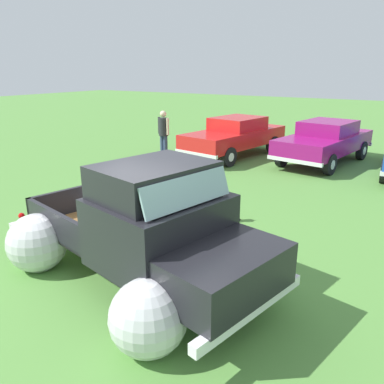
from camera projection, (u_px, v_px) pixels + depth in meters
The scene contains 6 objects.
ground_plane at pixel (135, 276), 6.14m from camera, with size 80.00×80.00×0.00m, color #548C3D.
vintage_pickup_truck at pixel (149, 239), 5.65m from camera, with size 4.92×3.51×1.96m.
show_car_0 at pixel (235, 135), 14.28m from camera, with size 2.46×4.72×1.43m.
show_car_1 at pixel (325, 140), 13.28m from camera, with size 2.50×4.66×1.43m.
spectator_0 at pixel (164, 131), 13.89m from camera, with size 0.54×0.40×1.71m.
lane_cone_0 at pixel (230, 208), 8.24m from camera, with size 0.36×0.36×0.63m.
Camera 1 is at (3.65, -4.14, 3.14)m, focal length 36.33 mm.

